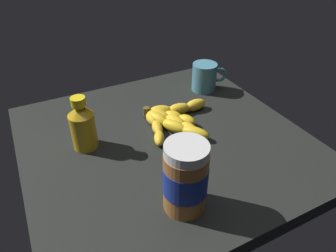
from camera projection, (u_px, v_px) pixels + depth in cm
name	position (u px, v px, depth cm)	size (l,w,h in cm)	color
ground_plane	(165.00, 144.00, 88.05)	(75.59, 73.64, 4.29)	black
banana_bunch	(173.00, 119.00, 91.65)	(23.92, 21.88, 3.58)	yellow
peanut_butter_jar	(185.00, 178.00, 62.64)	(9.27, 9.27, 16.31)	#9E602D
honey_bottle	(83.00, 125.00, 80.18)	(6.61, 6.61, 15.00)	gold
coffee_mug	(205.00, 77.00, 107.86)	(11.99, 8.42, 9.65)	teal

